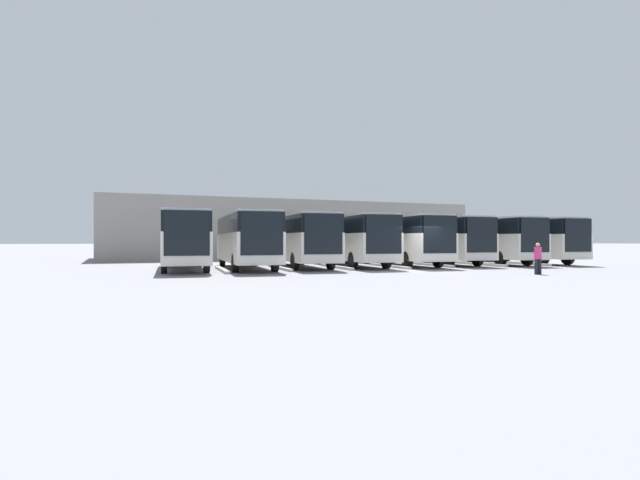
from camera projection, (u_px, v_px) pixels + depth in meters
The scene contains 18 objects.
ground_plane at pixel (420, 270), 28.27m from camera, with size 600.00×600.00×0.00m, color gray.
bus_0 at pixel (523, 239), 37.44m from camera, with size 3.46×10.83×3.25m.
curb_divider_0 at pixel (521, 263), 35.30m from camera, with size 0.24×5.78×0.15m, color #B2B2AD.
bus_1 at pixel (484, 239), 36.23m from camera, with size 3.46×10.83×3.25m.
curb_divider_1 at pixel (479, 264), 34.10m from camera, with size 0.24×5.78×0.15m, color #B2B2AD.
bus_2 at pixel (438, 239), 35.57m from camera, with size 3.46×10.83×3.25m.
curb_divider_2 at pixel (430, 265), 33.44m from camera, with size 0.24×5.78×0.15m, color #B2B2AD.
bus_3 at pixel (399, 239), 33.68m from camera, with size 3.46×10.83×3.25m.
curb_divider_3 at pixel (389, 266), 31.55m from camera, with size 0.24×5.78×0.15m, color #B2B2AD.
bus_4 at pixel (351, 239), 32.59m from camera, with size 3.46×10.83×3.25m.
curb_divider_4 at pixel (336, 267), 30.46m from camera, with size 0.24×5.78×0.15m, color #B2B2AD.
bus_5 at pixel (299, 239), 31.46m from camera, with size 3.46×10.83×3.25m.
curb_divider_5 at pixel (280, 268), 29.33m from camera, with size 0.24×5.78×0.15m, color #B2B2AD.
bus_6 at pixel (246, 238), 29.59m from camera, with size 3.46×10.83×3.25m.
curb_divider_6 at pixel (222, 270), 27.46m from camera, with size 0.24×5.78×0.15m, color #B2B2AD.
bus_7 at pixel (184, 238), 28.77m from camera, with size 3.46×10.83×3.25m.
pedestrian at pixel (538, 257), 24.61m from camera, with size 0.40×0.40×1.56m.
station_building at pixel (289, 230), 49.45m from camera, with size 34.98×13.04×5.41m.
Camera 1 is at (16.12, 23.92, 1.65)m, focal length 28.00 mm.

